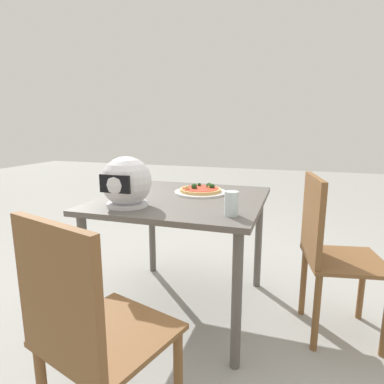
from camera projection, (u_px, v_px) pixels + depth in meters
ground_plane at (184, 306)px, 2.13m from camera, size 14.00×14.00×0.00m
dining_table at (183, 211)px, 2.00m from camera, size 0.96×0.99×0.73m
pizza_plate at (200, 192)px, 2.10m from camera, size 0.34×0.34×0.01m
pizza at (201, 189)px, 2.10m from camera, size 0.27×0.27×0.05m
motorcycle_helmet at (126, 183)px, 1.74m from camera, size 0.27×0.27×0.27m
drinking_glass at (231, 203)px, 1.57m from camera, size 0.07×0.07×0.12m
chair_side at (328, 248)px, 1.78m from camera, size 0.46×0.46×0.90m
chair_far at (88, 331)px, 1.06m from camera, size 0.50×0.50×0.90m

